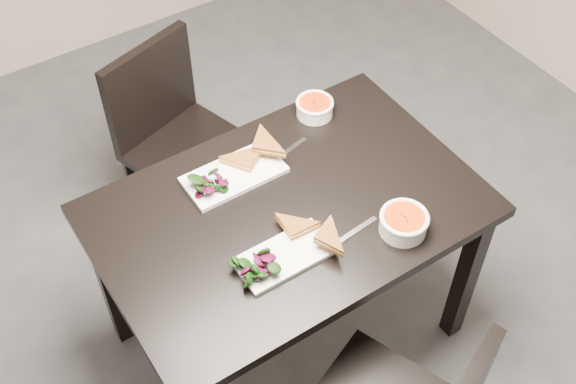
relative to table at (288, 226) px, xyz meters
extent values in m
cube|color=black|center=(0.00, 0.00, 0.08)|extent=(1.20, 0.80, 0.04)
cube|color=black|center=(0.54, -0.34, -0.30)|extent=(0.06, 0.06, 0.71)
cube|color=black|center=(-0.54, 0.34, -0.30)|extent=(0.06, 0.06, 0.71)
cube|color=black|center=(0.54, 0.34, -0.30)|extent=(0.06, 0.06, 0.71)
cube|color=black|center=(0.03, -0.38, -0.45)|extent=(0.05, 0.05, 0.41)
cube|color=black|center=(-0.02, 0.69, -0.22)|extent=(0.52, 0.52, 0.04)
cube|color=black|center=(-0.14, 0.46, -0.45)|extent=(0.05, 0.05, 0.41)
cube|color=black|center=(0.21, 0.57, -0.45)|extent=(0.05, 0.05, 0.41)
cube|color=black|center=(-0.24, 0.81, -0.45)|extent=(0.05, 0.05, 0.41)
cube|color=black|center=(0.10, 0.91, -0.45)|extent=(0.05, 0.05, 0.41)
cube|color=black|center=(-0.07, 0.87, 0.00)|extent=(0.41, 0.16, 0.40)
cube|color=white|center=(-0.12, -0.16, 0.11)|extent=(0.29, 0.15, 0.01)
cylinder|color=white|center=(0.24, -0.27, 0.13)|extent=(0.15, 0.15, 0.06)
cylinder|color=#ED4B0A|center=(0.24, -0.27, 0.15)|extent=(0.13, 0.13, 0.02)
torus|color=white|center=(0.24, -0.27, 0.16)|extent=(0.15, 0.15, 0.01)
cube|color=silver|center=(0.11, -0.20, 0.10)|extent=(0.18, 0.03, 0.00)
cube|color=white|center=(-0.08, 0.21, 0.11)|extent=(0.33, 0.16, 0.02)
cylinder|color=white|center=(0.32, 0.31, 0.12)|extent=(0.13, 0.13, 0.05)
cylinder|color=#ED4B0A|center=(0.32, 0.31, 0.15)|extent=(0.11, 0.11, 0.02)
torus|color=white|center=(0.32, 0.31, 0.15)|extent=(0.13, 0.13, 0.01)
cube|color=silver|center=(0.13, 0.20, 0.10)|extent=(0.18, 0.06, 0.00)
camera|label=1|loc=(-0.81, -1.23, 1.83)|focal=44.92mm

